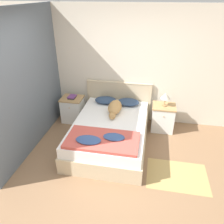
{
  "coord_description": "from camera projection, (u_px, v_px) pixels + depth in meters",
  "views": [
    {
      "loc": [
        0.62,
        -2.54,
        2.72
      ],
      "look_at": [
        -0.1,
        1.21,
        0.61
      ],
      "focal_mm": 35.0,
      "sensor_mm": 36.0,
      "label": 1
    }
  ],
  "objects": [
    {
      "name": "rug",
      "position": [
        177.0,
        176.0,
        3.68
      ],
      "size": [
        1.01,
        0.73,
        0.0
      ],
      "color": "tan",
      "rests_on": "ground_plane"
    },
    {
      "name": "pillow_left",
      "position": [
        106.0,
        100.0,
        4.94
      ],
      "size": [
        0.49,
        0.35,
        0.12
      ],
      "color": "navy",
      "rests_on": "bed"
    },
    {
      "name": "quilt",
      "position": [
        102.0,
        140.0,
        3.66
      ],
      "size": [
        1.22,
        0.65,
        0.1
      ],
      "color": "#BC4C42",
      "rests_on": "bed"
    },
    {
      "name": "nightstand_right",
      "position": [
        163.0,
        118.0,
        4.8
      ],
      "size": [
        0.49,
        0.44,
        0.59
      ],
      "color": "white",
      "rests_on": "ground_plane"
    },
    {
      "name": "table_lamp",
      "position": [
        166.0,
        96.0,
        4.55
      ],
      "size": [
        0.2,
        0.2,
        0.3
      ],
      "color": "#9E7A4C",
      "rests_on": "nightstand_right"
    },
    {
      "name": "bed",
      "position": [
        110.0,
        133.0,
        4.36
      ],
      "size": [
        1.43,
        2.05,
        0.51
      ],
      "color": "#C6B28E",
      "rests_on": "ground_plane"
    },
    {
      "name": "ground_plane",
      "position": [
        104.0,
        180.0,
        3.6
      ],
      "size": [
        16.0,
        16.0,
        0.0
      ],
      "primitive_type": "plane",
      "color": "#896647"
    },
    {
      "name": "headboard",
      "position": [
        119.0,
        99.0,
        5.15
      ],
      "size": [
        1.51,
        0.06,
        0.94
      ],
      "color": "#C6B28E",
      "rests_on": "ground_plane"
    },
    {
      "name": "wall_side_left",
      "position": [
        34.0,
        79.0,
        4.15
      ],
      "size": [
        0.06,
        3.1,
        2.55
      ],
      "color": "slate",
      "rests_on": "ground_plane"
    },
    {
      "name": "wall_back",
      "position": [
        124.0,
        67.0,
        4.82
      ],
      "size": [
        9.0,
        0.06,
        2.55
      ],
      "color": "beige",
      "rests_on": "ground_plane"
    },
    {
      "name": "book_stack",
      "position": [
        72.0,
        97.0,
        4.99
      ],
      "size": [
        0.18,
        0.22,
        0.04
      ],
      "color": "#232328",
      "rests_on": "nightstand_left"
    },
    {
      "name": "pillow_right",
      "position": [
        128.0,
        102.0,
        4.86
      ],
      "size": [
        0.49,
        0.35,
        0.12
      ],
      "color": "navy",
      "rests_on": "bed"
    },
    {
      "name": "dog",
      "position": [
        115.0,
        108.0,
        4.51
      ],
      "size": [
        0.28,
        0.74,
        0.22
      ],
      "color": "tan",
      "rests_on": "bed"
    },
    {
      "name": "nightstand_left",
      "position": [
        73.0,
        109.0,
        5.14
      ],
      "size": [
        0.49,
        0.44,
        0.59
      ],
      "color": "white",
      "rests_on": "ground_plane"
    }
  ]
}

